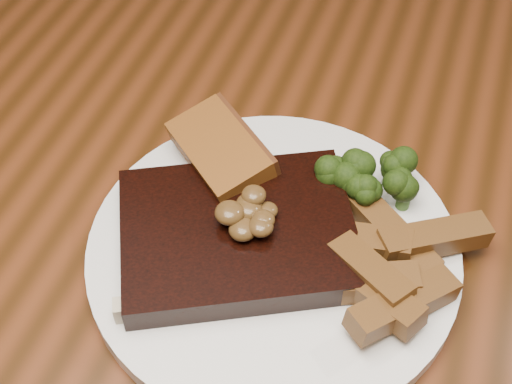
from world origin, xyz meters
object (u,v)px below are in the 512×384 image
Objects in this scene: chair_far at (407,27)px; plate at (273,252)px; garlic_bread at (220,165)px; potato_wedges at (379,254)px; steak at (238,235)px; dining_table at (243,267)px.

plate is at bearing 65.52° from chair_far.
garlic_bread is 0.16m from potato_wedges.
steak reaches higher than garlic_bread.
chair_far reaches higher than plate.
garlic_bread reaches higher than plate.
plate is at bearing -1.53° from garlic_bread.
dining_table is 0.18m from potato_wedges.
plate is at bearing -43.32° from dining_table.
plate is 0.04m from steak.
garlic_bread is at bearing 59.50° from chair_far.
steak is 0.08m from garlic_bread.
potato_wedges is at bearing -16.75° from steak.
steak is (-0.03, -0.01, 0.02)m from plate.
plate is 0.09m from potato_wedges.
chair_far is at bearing 88.85° from plate.
steak is at bearing -170.01° from potato_wedges.
steak is at bearing -18.64° from garlic_bread.
potato_wedges is at bearing 22.39° from garlic_bread.
chair_far is 6.99× the size of potato_wedges.
steak is 0.12m from potato_wedges.
steak is at bearing -166.32° from plate.
chair_far is at bearing 85.26° from dining_table.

